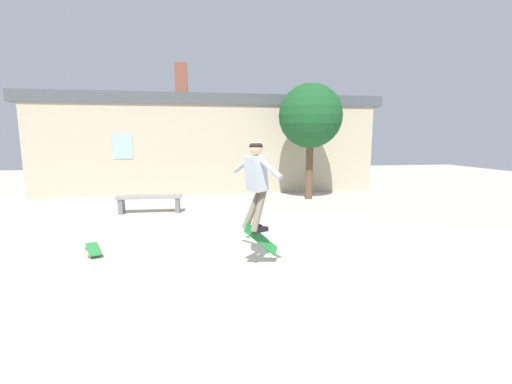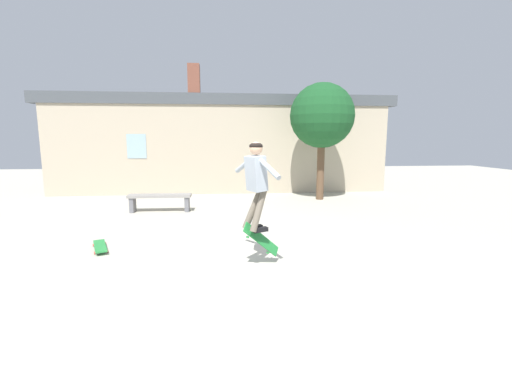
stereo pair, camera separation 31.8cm
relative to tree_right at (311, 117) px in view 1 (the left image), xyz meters
name	(u,v)px [view 1 (the left image)]	position (x,y,z in m)	size (l,w,h in m)	color
ground_plane	(224,265)	(-3.46, -6.11, -2.91)	(40.00, 40.00, 0.00)	#B2AD9E
building_backdrop	(209,142)	(-3.47, 1.73, -0.90)	(13.86, 0.52, 4.89)	#B7A88E
tree_right	(311,117)	(0.00, 0.00, 0.00)	(2.22, 2.22, 4.04)	brown
park_bench	(150,200)	(-5.31, -1.58, -2.53)	(1.84, 0.45, 0.52)	gray
skater	(256,178)	(-2.92, -6.26, -1.40)	(0.64, 1.25, 1.47)	#9EA8B2
skateboard_flipping	(261,240)	(-2.83, -6.23, -2.44)	(0.65, 0.41, 0.68)	#237F38
skateboard_resting	(93,249)	(-5.87, -5.04, -2.84)	(0.52, 0.89, 0.08)	#237F38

